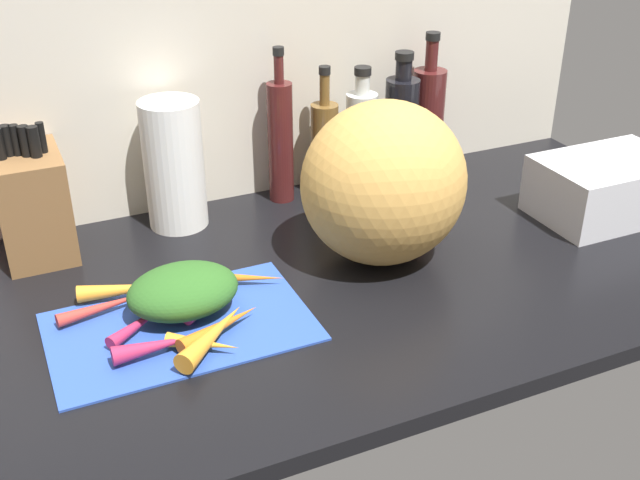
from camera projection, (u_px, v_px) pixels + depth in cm
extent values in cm
cube|color=black|center=(300.00, 286.00, 138.00)|extent=(170.00, 80.00, 3.00)
cube|color=beige|center=(222.00, 56.00, 153.82)|extent=(170.00, 3.00, 60.00)
cube|color=#2D51B7|center=(180.00, 326.00, 123.75)|extent=(41.10, 25.91, 0.80)
cone|color=#B2264C|center=(157.00, 346.00, 115.94)|extent=(13.32, 3.09, 2.95)
cone|color=orange|center=(220.00, 327.00, 120.45)|extent=(15.14, 8.38, 2.79)
cone|color=orange|center=(213.00, 334.00, 118.18)|extent=(14.68, 13.58, 3.42)
cone|color=red|center=(186.00, 300.00, 127.48)|extent=(10.16, 6.81, 2.27)
cone|color=orange|center=(244.00, 278.00, 133.87)|extent=(13.24, 7.68, 2.13)
cone|color=orange|center=(130.00, 289.00, 129.99)|extent=(17.23, 6.58, 2.91)
cone|color=#B2264C|center=(212.00, 300.00, 126.53)|extent=(11.92, 8.24, 3.38)
cone|color=#B2264C|center=(142.00, 322.00, 122.14)|extent=(12.59, 9.54, 2.21)
cone|color=orange|center=(203.00, 344.00, 116.94)|extent=(10.58, 8.43, 2.32)
cone|color=red|center=(109.00, 305.00, 126.32)|extent=(17.10, 4.72, 2.20)
ellipsoid|color=#2D6023|center=(183.00, 291.00, 125.02)|extent=(18.07, 13.90, 7.64)
ellipsoid|color=gold|center=(384.00, 183.00, 137.23)|extent=(29.88, 27.63, 29.57)
cube|color=brown|center=(33.00, 205.00, 140.82)|extent=(12.08, 16.46, 19.74)
cylinder|color=black|center=(7.00, 141.00, 134.26)|extent=(1.89, 1.89, 5.50)
cylinder|color=black|center=(16.00, 140.00, 134.49)|extent=(1.62, 1.62, 5.50)
cylinder|color=black|center=(25.00, 141.00, 134.09)|extent=(1.87, 1.87, 5.50)
cylinder|color=black|center=(34.00, 142.00, 133.77)|extent=(1.98, 1.98, 5.50)
cylinder|color=black|center=(42.00, 137.00, 135.58)|extent=(1.46, 1.46, 5.50)
cylinder|color=white|center=(174.00, 165.00, 149.89)|extent=(11.56, 11.56, 25.40)
cylinder|color=#471919|center=(281.00, 143.00, 160.19)|extent=(5.23, 5.23, 25.23)
cylinder|color=#471919|center=(279.00, 69.00, 152.83)|extent=(1.96, 1.96, 5.64)
cylinder|color=black|center=(278.00, 51.00, 151.10)|extent=(2.25, 2.25, 1.60)
cylinder|color=brown|center=(324.00, 150.00, 164.20)|extent=(5.81, 5.81, 19.77)
cylinder|color=brown|center=(325.00, 90.00, 157.96)|extent=(2.09, 2.09, 6.41)
cylinder|color=black|center=(325.00, 70.00, 156.05)|extent=(2.40, 2.40, 1.60)
cylinder|color=silver|center=(361.00, 144.00, 164.86)|extent=(6.60, 6.60, 21.60)
cylinder|color=silver|center=(362.00, 85.00, 158.74)|extent=(3.06, 3.06, 4.09)
cylinder|color=black|center=(363.00, 71.00, 157.38)|extent=(3.52, 3.52, 1.60)
cylinder|color=black|center=(400.00, 133.00, 168.12)|extent=(7.28, 7.28, 23.37)
cylinder|color=black|center=(404.00, 70.00, 161.53)|extent=(3.43, 3.43, 4.28)
cylinder|color=black|center=(405.00, 56.00, 160.13)|extent=(3.95, 3.95, 1.60)
cylinder|color=#471919|center=(427.00, 123.00, 172.65)|extent=(7.26, 7.26, 23.84)
cylinder|color=#471919|center=(432.00, 55.00, 165.41)|extent=(2.71, 2.71, 6.53)
cylinder|color=black|center=(433.00, 36.00, 163.47)|extent=(3.12, 3.12, 1.60)
cube|color=silver|center=(607.00, 187.00, 156.96)|extent=(28.15, 18.73, 11.87)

